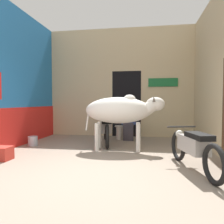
% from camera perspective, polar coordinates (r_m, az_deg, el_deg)
% --- Properties ---
extents(ground_plane, '(30.00, 30.00, 0.00)m').
position_cam_1_polar(ground_plane, '(3.83, -6.01, -15.81)').
color(ground_plane, gray).
extents(wall_left_shopfront, '(0.25, 4.13, 3.79)m').
position_cam_1_polar(wall_left_shopfront, '(6.63, -23.60, 7.77)').
color(wall_left_shopfront, '#236BAD').
rests_on(wall_left_shopfront, ground_plane).
extents(wall_back_with_doorway, '(5.04, 0.93, 3.79)m').
position_cam_1_polar(wall_back_with_doorway, '(7.94, 2.79, 5.79)').
color(wall_back_with_doorway, '#C6B289').
rests_on(wall_back_with_doorway, ground_plane).
extents(wall_right_with_door, '(0.22, 4.13, 3.79)m').
position_cam_1_polar(wall_right_with_door, '(5.81, 25.87, 8.82)').
color(wall_right_with_door, '#C6B289').
rests_on(wall_right_with_door, ground_plane).
extents(cow, '(2.01, 0.77, 1.40)m').
position_cam_1_polar(cow, '(5.49, 2.42, 0.37)').
color(cow, silver).
rests_on(cow, ground_plane).
extents(motorcycle_near, '(0.69, 1.92, 0.73)m').
position_cam_1_polar(motorcycle_near, '(4.14, 20.45, -8.60)').
color(motorcycle_near, black).
rests_on(motorcycle_near, ground_plane).
extents(motorcycle_far, '(0.66, 1.97, 0.75)m').
position_cam_1_polar(motorcycle_far, '(6.33, -1.55, -4.45)').
color(motorcycle_far, black).
rests_on(motorcycle_far, ground_plane).
extents(shopkeeper_seated, '(0.45, 0.34, 1.17)m').
position_cam_1_polar(shopkeeper_seated, '(6.96, 4.37, -2.27)').
color(shopkeeper_seated, '#3D3842').
rests_on(shopkeeper_seated, ground_plane).
extents(plastic_stool, '(0.32, 0.32, 0.45)m').
position_cam_1_polar(plastic_stool, '(7.08, 2.00, -5.26)').
color(plastic_stool, beige).
rests_on(plastic_stool, ground_plane).
extents(crate, '(0.44, 0.32, 0.28)m').
position_cam_1_polar(crate, '(5.19, -27.16, -9.59)').
color(crate, red).
rests_on(crate, ground_plane).
extents(bucket, '(0.26, 0.26, 0.26)m').
position_cam_1_polar(bucket, '(6.50, -19.97, -7.11)').
color(bucket, '#A8A8B2').
rests_on(bucket, ground_plane).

